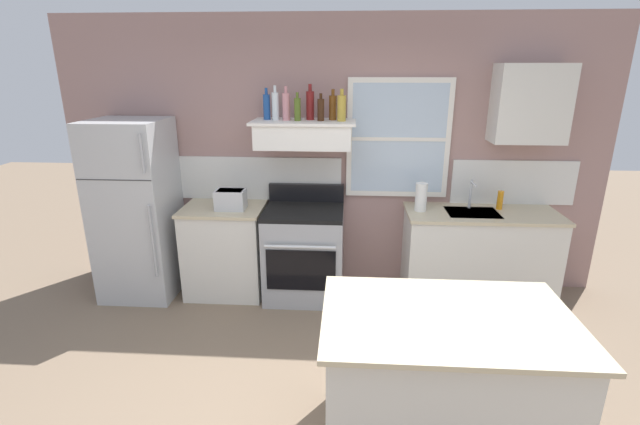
{
  "coord_description": "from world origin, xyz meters",
  "views": [
    {
      "loc": [
        0.18,
        -2.25,
        2.23
      ],
      "look_at": [
        -0.05,
        1.2,
        1.1
      ],
      "focal_mm": 25.31,
      "sensor_mm": 36.0,
      "label": 1
    }
  ],
  "objects_px": {
    "stove_range": "(304,252)",
    "bottle_blue_liqueur": "(267,106)",
    "bottle_olive_oil_square": "(297,109)",
    "bottle_rose_pink": "(286,106)",
    "bottle_amber_wine": "(333,107)",
    "refrigerator": "(137,210)",
    "bottle_champagne_gold_foil": "(342,108)",
    "dish_soap_bottle": "(500,200)",
    "bottle_red_label_wine": "(310,105)",
    "toaster": "(231,199)",
    "bottle_clear_tall": "(275,106)",
    "paper_towel_roll": "(421,197)",
    "bottle_brown_stout": "(321,109)",
    "kitchen_island": "(442,384)"
  },
  "relations": [
    {
      "from": "toaster",
      "to": "bottle_clear_tall",
      "type": "xyz_separation_m",
      "value": [
        0.44,
        0.14,
        0.87
      ]
    },
    {
      "from": "toaster",
      "to": "bottle_red_label_wine",
      "type": "relative_size",
      "value": 0.92
    },
    {
      "from": "refrigerator",
      "to": "bottle_red_label_wine",
      "type": "height_order",
      "value": "bottle_red_label_wine"
    },
    {
      "from": "bottle_blue_liqueur",
      "to": "dish_soap_bottle",
      "type": "relative_size",
      "value": 1.6
    },
    {
      "from": "refrigerator",
      "to": "dish_soap_bottle",
      "type": "distance_m",
      "value": 3.54
    },
    {
      "from": "bottle_rose_pink",
      "to": "paper_towel_roll",
      "type": "distance_m",
      "value": 1.52
    },
    {
      "from": "bottle_champagne_gold_foil",
      "to": "dish_soap_bottle",
      "type": "distance_m",
      "value": 1.76
    },
    {
      "from": "bottle_blue_liqueur",
      "to": "bottle_rose_pink",
      "type": "height_order",
      "value": "bottle_rose_pink"
    },
    {
      "from": "bottle_blue_liqueur",
      "to": "paper_towel_roll",
      "type": "height_order",
      "value": "bottle_blue_liqueur"
    },
    {
      "from": "refrigerator",
      "to": "bottle_olive_oil_square",
      "type": "bearing_deg",
      "value": 3.18
    },
    {
      "from": "refrigerator",
      "to": "stove_range",
      "type": "distance_m",
      "value": 1.7
    },
    {
      "from": "toaster",
      "to": "bottle_clear_tall",
      "type": "relative_size",
      "value": 0.95
    },
    {
      "from": "refrigerator",
      "to": "bottle_amber_wine",
      "type": "height_order",
      "value": "bottle_amber_wine"
    },
    {
      "from": "refrigerator",
      "to": "bottle_champagne_gold_foil",
      "type": "relative_size",
      "value": 6.14
    },
    {
      "from": "bottle_champagne_gold_foil",
      "to": "bottle_clear_tall",
      "type": "bearing_deg",
      "value": 175.65
    },
    {
      "from": "refrigerator",
      "to": "toaster",
      "type": "distance_m",
      "value": 0.96
    },
    {
      "from": "bottle_clear_tall",
      "to": "bottle_olive_oil_square",
      "type": "height_order",
      "value": "bottle_clear_tall"
    },
    {
      "from": "bottle_olive_oil_square",
      "to": "kitchen_island",
      "type": "relative_size",
      "value": 0.18
    },
    {
      "from": "stove_range",
      "to": "bottle_olive_oil_square",
      "type": "bearing_deg",
      "value": 129.45
    },
    {
      "from": "bottle_red_label_wine",
      "to": "bottle_champagne_gold_foil",
      "type": "bearing_deg",
      "value": -17.23
    },
    {
      "from": "bottle_olive_oil_square",
      "to": "bottle_champagne_gold_foil",
      "type": "height_order",
      "value": "bottle_champagne_gold_foil"
    },
    {
      "from": "bottle_champagne_gold_foil",
      "to": "dish_soap_bottle",
      "type": "xyz_separation_m",
      "value": [
        1.53,
        0.07,
        -0.87
      ]
    },
    {
      "from": "bottle_brown_stout",
      "to": "paper_towel_roll",
      "type": "height_order",
      "value": "bottle_brown_stout"
    },
    {
      "from": "bottle_amber_wine",
      "to": "refrigerator",
      "type": "bearing_deg",
      "value": -174.83
    },
    {
      "from": "bottle_olive_oil_square",
      "to": "bottle_champagne_gold_foil",
      "type": "xyz_separation_m",
      "value": [
        0.4,
        -0.0,
        0.01
      ]
    },
    {
      "from": "bottle_olive_oil_square",
      "to": "bottle_red_label_wine",
      "type": "bearing_deg",
      "value": 39.81
    },
    {
      "from": "bottle_blue_liqueur",
      "to": "bottle_clear_tall",
      "type": "height_order",
      "value": "bottle_clear_tall"
    },
    {
      "from": "stove_range",
      "to": "bottle_olive_oil_square",
      "type": "xyz_separation_m",
      "value": [
        -0.05,
        0.07,
        1.39
      ]
    },
    {
      "from": "bottle_brown_stout",
      "to": "dish_soap_bottle",
      "type": "xyz_separation_m",
      "value": [
        1.72,
        0.07,
        -0.85
      ]
    },
    {
      "from": "refrigerator",
      "to": "kitchen_island",
      "type": "height_order",
      "value": "refrigerator"
    },
    {
      "from": "bottle_champagne_gold_foil",
      "to": "kitchen_island",
      "type": "height_order",
      "value": "bottle_champagne_gold_foil"
    },
    {
      "from": "toaster",
      "to": "refrigerator",
      "type": "bearing_deg",
      "value": 179.6
    },
    {
      "from": "dish_soap_bottle",
      "to": "refrigerator",
      "type": "bearing_deg",
      "value": -177.4
    },
    {
      "from": "bottle_rose_pink",
      "to": "bottle_champagne_gold_foil",
      "type": "bearing_deg",
      "value": -3.84
    },
    {
      "from": "bottle_amber_wine",
      "to": "bottle_red_label_wine",
      "type": "bearing_deg",
      "value": 178.39
    },
    {
      "from": "refrigerator",
      "to": "bottle_blue_liqueur",
      "type": "height_order",
      "value": "bottle_blue_liqueur"
    },
    {
      "from": "bottle_olive_oil_square",
      "to": "dish_soap_bottle",
      "type": "height_order",
      "value": "bottle_olive_oil_square"
    },
    {
      "from": "bottle_blue_liqueur",
      "to": "toaster",
      "type": "bearing_deg",
      "value": -153.83
    },
    {
      "from": "bottle_rose_pink",
      "to": "bottle_red_label_wine",
      "type": "distance_m",
      "value": 0.22
    },
    {
      "from": "refrigerator",
      "to": "bottle_champagne_gold_foil",
      "type": "height_order",
      "value": "bottle_champagne_gold_foil"
    },
    {
      "from": "stove_range",
      "to": "bottle_champagne_gold_foil",
      "type": "height_order",
      "value": "bottle_champagne_gold_foil"
    },
    {
      "from": "refrigerator",
      "to": "bottle_clear_tall",
      "type": "height_order",
      "value": "bottle_clear_tall"
    },
    {
      "from": "bottle_blue_liqueur",
      "to": "paper_towel_roll",
      "type": "relative_size",
      "value": 1.07
    },
    {
      "from": "stove_range",
      "to": "bottle_blue_liqueur",
      "type": "bearing_deg",
      "value": 157.89
    },
    {
      "from": "refrigerator",
      "to": "bottle_red_label_wine",
      "type": "relative_size",
      "value": 5.43
    },
    {
      "from": "bottle_olive_oil_square",
      "to": "bottle_rose_pink",
      "type": "bearing_deg",
      "value": 162.59
    },
    {
      "from": "bottle_clear_tall",
      "to": "paper_towel_roll",
      "type": "xyz_separation_m",
      "value": [
        1.38,
        -0.07,
        -0.83
      ]
    },
    {
      "from": "refrigerator",
      "to": "bottle_olive_oil_square",
      "type": "xyz_separation_m",
      "value": [
        1.6,
        0.09,
        0.97
      ]
    },
    {
      "from": "bottle_brown_stout",
      "to": "bottle_champagne_gold_foil",
      "type": "height_order",
      "value": "bottle_champagne_gold_foil"
    },
    {
      "from": "toaster",
      "to": "bottle_amber_wine",
      "type": "relative_size",
      "value": 1.07
    }
  ]
}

